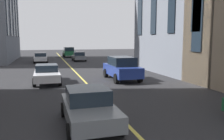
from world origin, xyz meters
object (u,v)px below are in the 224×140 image
at_px(car_white_oncoming, 47,73).
at_px(car_grey_mid, 89,107).
at_px(car_green_parked_a, 69,52).
at_px(car_grey_parked_b, 79,56).
at_px(car_blue_trailing, 122,68).
at_px(car_silver_near, 41,57).

bearing_deg(car_white_oncoming, car_grey_mid, -171.61).
distance_m(car_green_parked_a, car_white_oncoming, 27.38).
distance_m(car_grey_parked_b, car_green_parked_a, 9.06).
relative_size(car_grey_parked_b, car_white_oncoming, 0.89).
relative_size(car_blue_trailing, car_silver_near, 1.07).
distance_m(car_green_parked_a, car_silver_near, 10.94).
bearing_deg(car_grey_parked_b, car_blue_trailing, -177.25).
relative_size(car_grey_parked_b, car_silver_near, 0.89).
height_order(car_green_parked_a, car_white_oncoming, car_green_parked_a).
height_order(car_blue_trailing, car_grey_mid, car_blue_trailing).
height_order(car_grey_parked_b, car_green_parked_a, car_green_parked_a).
bearing_deg(car_silver_near, car_blue_trailing, -159.66).
bearing_deg(car_blue_trailing, car_grey_parked_b, 2.75).
distance_m(car_green_parked_a, car_grey_mid, 36.80).
bearing_deg(car_green_parked_a, car_blue_trailing, -176.84).
xyz_separation_m(car_blue_trailing, car_silver_near, (17.64, 6.54, -0.27)).
xyz_separation_m(car_grey_parked_b, car_grey_mid, (-27.64, 3.57, 0.00)).
distance_m(car_blue_trailing, car_silver_near, 18.81).
xyz_separation_m(car_blue_trailing, car_grey_parked_b, (18.31, 0.88, -0.27)).
height_order(car_blue_trailing, car_white_oncoming, car_blue_trailing).
bearing_deg(car_blue_trailing, car_silver_near, 20.34).
xyz_separation_m(car_grey_parked_b, car_green_parked_a, (9.04, 0.63, 0.27)).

